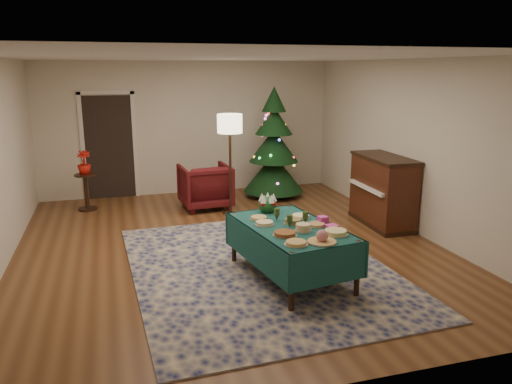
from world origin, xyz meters
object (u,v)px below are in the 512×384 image
object	(u,v)px
potted_plant	(84,168)
christmas_tree	(274,148)
gift_box	(323,220)
piano	(383,192)
floor_lamp	(230,130)
side_table	(86,193)
armchair	(205,184)
buffet_table	(291,237)

from	to	relation	value
potted_plant	christmas_tree	world-z (taller)	christmas_tree
gift_box	piano	xyz separation A→B (m)	(1.82, 1.66, -0.16)
christmas_tree	piano	xyz separation A→B (m)	(1.13, -2.35, -0.43)
piano	floor_lamp	bearing A→B (deg)	150.41
side_table	piano	distance (m)	5.31
gift_box	side_table	world-z (taller)	gift_box
side_table	christmas_tree	size ratio (longest dim) A/B	0.30
potted_plant	piano	xyz separation A→B (m)	(4.76, -2.34, -0.23)
christmas_tree	potted_plant	bearing A→B (deg)	-179.79
armchair	christmas_tree	xyz separation A→B (m)	(1.50, 0.48, 0.54)
gift_box	armchair	bearing A→B (deg)	102.95
floor_lamp	christmas_tree	world-z (taller)	christmas_tree
potted_plant	piano	bearing A→B (deg)	-26.13
gift_box	christmas_tree	distance (m)	4.08
buffet_table	gift_box	size ratio (longest dim) A/B	17.32
floor_lamp	christmas_tree	bearing A→B (deg)	42.43
potted_plant	armchair	bearing A→B (deg)	-12.39
piano	christmas_tree	bearing A→B (deg)	115.62
buffet_table	piano	xyz separation A→B (m)	(2.23, 1.65, 0.02)
buffet_table	side_table	world-z (taller)	buffet_table
floor_lamp	side_table	xyz separation A→B (m)	(-2.48, 1.04, -1.19)
piano	armchair	bearing A→B (deg)	144.63
armchair	floor_lamp	world-z (taller)	floor_lamp
floor_lamp	armchair	bearing A→B (deg)	121.45
gift_box	floor_lamp	world-z (taller)	floor_lamp
armchair	piano	size ratio (longest dim) A/B	0.67
piano	buffet_table	bearing A→B (deg)	-143.46
potted_plant	gift_box	bearing A→B (deg)	-53.64
armchair	potted_plant	distance (m)	2.21
gift_box	side_table	xyz separation A→B (m)	(-2.94, 4.00, -0.40)
gift_box	buffet_table	bearing A→B (deg)	179.00
gift_box	armchair	size ratio (longest dim) A/B	0.12
floor_lamp	gift_box	bearing A→B (deg)	-81.14
armchair	side_table	xyz separation A→B (m)	(-2.13, 0.47, -0.13)
armchair	gift_box	bearing A→B (deg)	98.64
potted_plant	buffet_table	bearing A→B (deg)	-57.64
gift_box	christmas_tree	size ratio (longest dim) A/B	0.05
armchair	side_table	distance (m)	2.19
gift_box	christmas_tree	world-z (taller)	christmas_tree
gift_box	christmas_tree	bearing A→B (deg)	80.20
armchair	potted_plant	size ratio (longest dim) A/B	2.11
armchair	piano	world-z (taller)	piano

